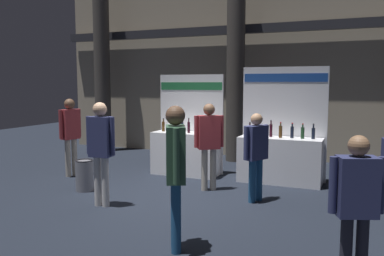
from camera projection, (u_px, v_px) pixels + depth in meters
name	position (u px, v px, depth m)	size (l,w,h in m)	color
ground_plane	(170.00, 198.00, 7.50)	(24.00, 24.00, 0.00)	black
hall_colonnade	(243.00, 43.00, 11.44)	(11.66, 1.21, 6.53)	tan
exhibitor_booth_0	(186.00, 149.00, 9.45)	(1.60, 0.66, 2.31)	white
exhibitor_booth_1	(280.00, 154.00, 8.66)	(1.82, 0.66, 2.46)	white
trash_bin	(85.00, 175.00, 8.01)	(0.35, 0.35, 0.62)	slate
visitor_0	(176.00, 164.00, 5.06)	(0.39, 0.52, 1.84)	navy
visitor_1	(356.00, 198.00, 4.12)	(0.53, 0.37, 1.60)	#23232D
visitor_4	(256.00, 150.00, 7.21)	(0.37, 0.55, 1.59)	navy
visitor_5	(209.00, 139.00, 7.97)	(0.50, 0.40, 1.72)	#ADA393
visitor_6	(101.00, 145.00, 6.92)	(0.54, 0.26, 1.80)	silver
visitor_8	(70.00, 130.00, 9.20)	(0.30, 0.56, 1.77)	#ADA393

